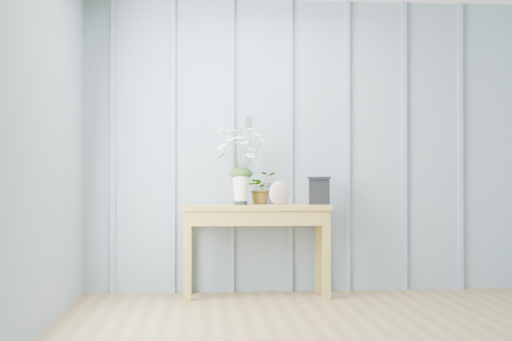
{
  "coord_description": "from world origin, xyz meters",
  "views": [
    {
      "loc": [
        -1.01,
        -3.83,
        0.96
      ],
      "look_at": [
        -0.56,
        1.94,
        1.03
      ],
      "focal_mm": 50.0,
      "sensor_mm": 36.0,
      "label": 1
    }
  ],
  "objects": [
    {
      "name": "felt_disc_vessel",
      "position": [
        -0.38,
        1.91,
        0.85
      ],
      "size": [
        0.2,
        0.14,
        0.19
      ],
      "primitive_type": "ellipsoid",
      "rotation": [
        0.0,
        0.0,
        0.49
      ],
      "color": "#9C5D71",
      "rests_on": "sideboard"
    },
    {
      "name": "carved_box",
      "position": [
        -0.03,
        2.01,
        0.87
      ],
      "size": [
        0.2,
        0.17,
        0.23
      ],
      "color": "black",
      "rests_on": "sideboard"
    },
    {
      "name": "sideboard",
      "position": [
        -0.56,
        1.99,
        0.64
      ],
      "size": [
        1.2,
        0.45,
        0.75
      ],
      "color": "olive",
      "rests_on": "ground"
    },
    {
      "name": "room_shell",
      "position": [
        -0.0,
        0.92,
        1.99
      ],
      "size": [
        4.0,
        4.5,
        2.5
      ],
      "color": "gray",
      "rests_on": "ground"
    },
    {
      "name": "daisy_vase",
      "position": [
        -0.69,
        1.97,
        1.16
      ],
      "size": [
        0.47,
        0.36,
        0.66
      ],
      "color": "black",
      "rests_on": "sideboard"
    },
    {
      "name": "spider_plant",
      "position": [
        -0.51,
        2.13,
        0.89
      ],
      "size": [
        0.28,
        0.26,
        0.27
      ],
      "primitive_type": "imported",
      "rotation": [
        0.0,
        0.0,
        0.21
      ],
      "color": "#203D13",
      "rests_on": "sideboard"
    }
  ]
}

